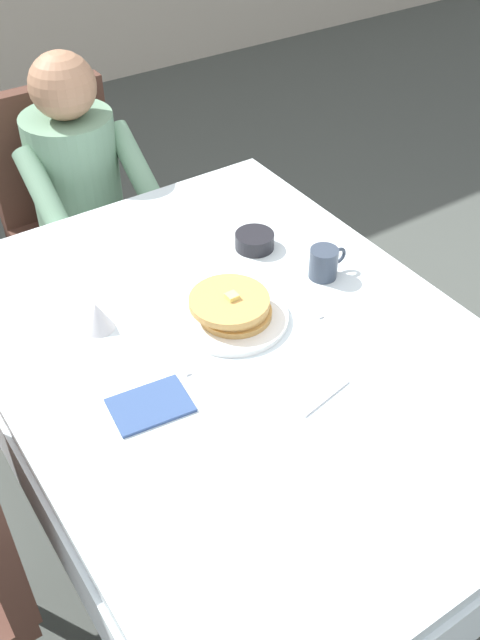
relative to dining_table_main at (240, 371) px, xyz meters
name	(u,v)px	position (x,y,z in m)	size (l,w,h in m)	color
ground_plane	(240,523)	(0.00, 0.00, -0.65)	(14.00, 14.00, 0.00)	#474C47
dining_table_main	(240,371)	(0.00, 0.00, 0.00)	(1.12, 1.52, 0.74)	silver
chair_diner	(68,203)	(0.03, 1.17, -0.12)	(0.44, 0.45, 0.93)	#4C2D23
diner_person	(81,187)	(0.03, 1.01, 0.02)	(0.40, 0.43, 1.12)	gray
plate_breakfast	(232,317)	(0.03, 0.09, 0.10)	(0.28, 0.28, 0.02)	white
breakfast_stack	(232,306)	(0.04, 0.09, 0.13)	(0.20, 0.20, 0.06)	tan
cup_coffee	(324,263)	(0.34, 0.10, 0.13)	(0.11, 0.08, 0.08)	#333D4C
bowl_butter	(255,241)	(0.26, 0.31, 0.11)	(0.11, 0.11, 0.04)	black
syrup_pitcher	(97,316)	(-0.25, 0.24, 0.13)	(0.08, 0.08, 0.07)	silver
fork_left_of_plate	(169,352)	(-0.16, 0.07, 0.09)	(0.18, 0.01, 0.01)	silver
knife_right_of_plate	(298,296)	(0.22, 0.07, 0.09)	(0.20, 0.01, 0.01)	silver
spoon_near_edge	(325,397)	(0.06, -0.25, 0.09)	(0.15, 0.01, 0.01)	silver
napkin_folded	(150,405)	(-0.27, -0.06, 0.09)	(0.17, 0.12, 0.01)	#334C7F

